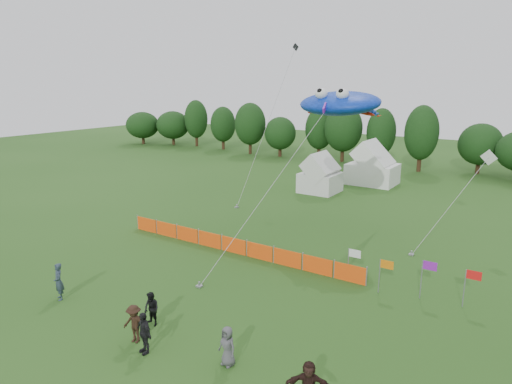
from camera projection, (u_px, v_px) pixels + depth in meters
The scene contains 15 objects.
ground at pixel (182, 332), 20.31m from camera, with size 160.00×160.00×0.00m, color #234C16.
treeline at pixel (445, 138), 54.86m from camera, with size 104.57×8.78×8.36m.
tent_left at pixel (320, 176), 45.65m from camera, with size 3.63×3.63×3.21m.
tent_right at pixel (373, 167), 49.23m from camera, with size 5.10×4.08×3.60m.
barrier_fence at pixel (234, 245), 29.57m from camera, with size 17.90×0.06×1.00m.
flag_row at pixel (406, 271), 23.52m from camera, with size 6.73×0.80×2.09m.
spectator_a at pixel (59, 282), 23.13m from camera, with size 0.70×0.46×1.93m, color #293845.
spectator_b at pixel (152, 309), 20.69m from camera, with size 0.77×0.60×1.59m, color black.
spectator_c at pixel (134, 324), 19.32m from camera, with size 1.10×0.63×1.70m, color black.
spectator_d at pixel (144, 333), 18.56m from camera, with size 1.05×0.44×1.80m, color black.
spectator_e at pixel (227, 346), 17.76m from camera, with size 0.80×0.52×1.63m, color #4C4B51.
spectator_f at pixel (309, 384), 15.51m from camera, with size 1.55×0.49×1.67m, color black.
stingray_kite at pixel (342, 103), 32.08m from camera, with size 7.12×21.17×10.49m.
small_kite_white at pixel (466, 187), 29.75m from camera, with size 3.94×5.11×6.55m.
small_kite_dark at pixel (270, 117), 42.05m from camera, with size 1.35×8.99×14.45m.
Camera 1 is at (12.85, -13.40, 10.85)m, focal length 32.00 mm.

